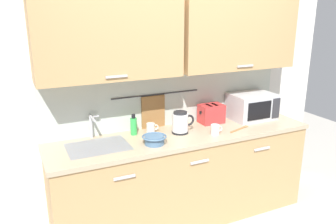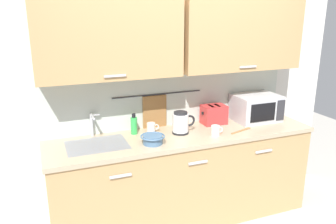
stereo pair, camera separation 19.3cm
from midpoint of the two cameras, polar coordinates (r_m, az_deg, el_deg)
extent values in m
cube|color=tan|center=(3.41, 4.18, -11.07)|extent=(2.50, 0.60, 0.86)
cube|color=#B7B7BC|center=(2.79, -5.93, -10.59)|extent=(0.18, 0.02, 0.02)
cube|color=#B7B7BC|center=(3.02, 6.86, -8.39)|extent=(0.18, 0.02, 0.02)
cube|color=#B7B7BC|center=(3.38, 17.28, -6.27)|extent=(0.18, 0.02, 0.02)
cube|color=tan|center=(3.22, 4.35, -3.98)|extent=(2.53, 0.63, 0.04)
cube|color=#9EA0A5|center=(3.01, -9.91, -6.22)|extent=(0.52, 0.38, 0.09)
cube|color=silver|center=(3.40, 2.09, 3.69)|extent=(3.70, 0.06, 2.50)
cube|color=beige|center=(3.39, 2.32, 2.33)|extent=(2.50, 0.01, 0.55)
cube|color=tan|center=(2.94, -7.97, 12.33)|extent=(1.23, 0.33, 0.70)
cube|color=#B7B7BC|center=(2.81, -6.88, 5.99)|extent=(0.18, 0.01, 0.02)
cube|color=tan|center=(3.46, 13.48, 12.69)|extent=(1.23, 0.33, 0.70)
cube|color=#B7B7BC|center=(3.35, 14.83, 7.30)|extent=(0.18, 0.01, 0.02)
cylinder|color=#333338|center=(3.31, -0.04, 2.97)|extent=(0.90, 0.01, 0.01)
cube|color=olive|center=(3.34, -0.59, -0.10)|extent=(0.24, 0.02, 0.34)
cylinder|color=#B2B5BA|center=(3.17, -10.90, -2.10)|extent=(0.03, 0.03, 0.22)
cylinder|color=#B2B5BA|center=(3.06, -10.72, -0.79)|extent=(0.02, 0.16, 0.02)
cube|color=#B2B5BA|center=(3.15, -10.28, -0.47)|extent=(0.07, 0.02, 0.01)
cube|color=silver|center=(3.70, 15.87, 0.70)|extent=(0.46, 0.34, 0.27)
cube|color=black|center=(3.55, 17.08, -0.08)|extent=(0.29, 0.01, 0.18)
cube|color=#2D2D33|center=(3.69, 19.71, 0.27)|extent=(0.09, 0.01, 0.21)
cylinder|color=black|center=(3.23, 3.79, -3.38)|extent=(0.16, 0.16, 0.02)
cylinder|color=white|center=(3.20, 3.83, -1.80)|extent=(0.15, 0.15, 0.17)
cylinder|color=#262628|center=(3.17, 3.86, -0.17)|extent=(0.13, 0.13, 0.02)
torus|color=black|center=(3.23, 5.32, -1.46)|extent=(0.11, 0.02, 0.11)
cylinder|color=green|center=(3.19, -3.97, -2.30)|extent=(0.06, 0.06, 0.16)
cylinder|color=black|center=(3.16, -4.00, -0.62)|extent=(0.03, 0.03, 0.04)
cylinder|color=silver|center=(3.22, -1.12, -2.67)|extent=(0.08, 0.08, 0.09)
torus|color=silver|center=(3.24, -0.26, -2.53)|extent=(0.06, 0.01, 0.06)
cylinder|color=#4C7093|center=(2.96, -0.70, -4.66)|extent=(0.17, 0.17, 0.07)
torus|color=#4C7093|center=(2.95, -0.70, -4.09)|extent=(0.21, 0.21, 0.01)
cube|color=red|center=(3.51, 9.21, -0.44)|extent=(0.24, 0.17, 0.19)
cube|color=black|center=(3.47, 8.78, 0.91)|extent=(0.03, 0.12, 0.01)
cube|color=black|center=(3.50, 9.78, 1.02)|extent=(0.03, 0.12, 0.01)
cube|color=black|center=(3.44, 7.39, -0.21)|extent=(0.02, 0.02, 0.02)
cylinder|color=silver|center=(3.19, 9.62, -3.10)|extent=(0.08, 0.08, 0.09)
torus|color=silver|center=(3.22, 10.42, -2.95)|extent=(0.06, 0.01, 0.06)
cube|color=#9E7042|center=(3.35, 13.42, -3.16)|extent=(0.21, 0.09, 0.01)
ellipsoid|color=#9E7042|center=(3.45, 14.79, -2.62)|extent=(0.07, 0.06, 0.01)
camera|label=1|loc=(0.10, -88.23, 0.53)|focal=36.57mm
camera|label=2|loc=(0.10, 91.77, -0.53)|focal=36.57mm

